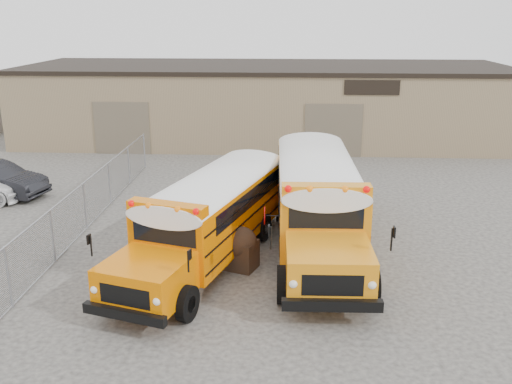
{
  "coord_description": "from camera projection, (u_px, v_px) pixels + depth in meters",
  "views": [
    {
      "loc": [
        1.52,
        -16.62,
        7.72
      ],
      "look_at": [
        0.38,
        2.92,
        1.6
      ],
      "focal_mm": 40.0,
      "sensor_mm": 36.0,
      "label": 1
    }
  ],
  "objects": [
    {
      "name": "ground",
      "position": [
        239.0,
        267.0,
        18.22
      ],
      "size": [
        120.0,
        120.0,
        0.0
      ],
      "primitive_type": "plane",
      "color": "#383633",
      "rests_on": "ground"
    },
    {
      "name": "warehouse",
      "position": [
        266.0,
        101.0,
        36.56
      ],
      "size": [
        30.2,
        10.2,
        4.67
      ],
      "color": "#8C7756",
      "rests_on": "ground"
    },
    {
      "name": "chainlink_fence",
      "position": [
        85.0,
        206.0,
        21.15
      ],
      "size": [
        0.07,
        18.07,
        1.81
      ],
      "color": "#919499",
      "rests_on": "ground"
    },
    {
      "name": "school_bus_left",
      "position": [
        269.0,
        168.0,
        23.68
      ],
      "size": [
        5.0,
        9.85,
        2.81
      ],
      "color": "orange",
      "rests_on": "ground"
    },
    {
      "name": "school_bus_right",
      "position": [
        307.0,
        151.0,
        25.74
      ],
      "size": [
        3.28,
        10.7,
        3.11
      ],
      "color": "orange",
      "rests_on": "ground"
    },
    {
      "name": "tarp_bundle",
      "position": [
        241.0,
        247.0,
        17.9
      ],
      "size": [
        1.16,
        1.1,
        1.39
      ],
      "color": "black",
      "rests_on": "ground"
    }
  ]
}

